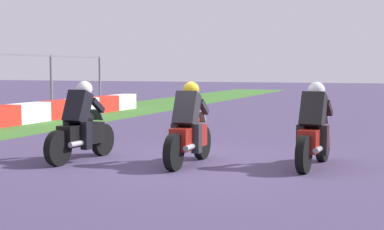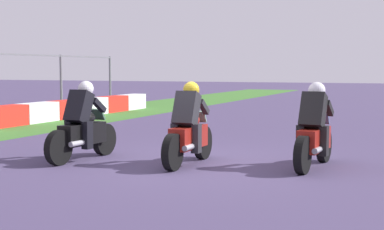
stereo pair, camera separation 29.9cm
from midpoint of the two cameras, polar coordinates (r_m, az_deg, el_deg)
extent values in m
plane|color=#44395A|center=(10.67, -0.92, -4.82)|extent=(120.00, 120.00, 0.00)
cube|color=white|center=(19.23, -16.16, 0.18)|extent=(1.56, 0.60, 0.64)
cube|color=red|center=(20.53, -13.51, 0.51)|extent=(1.56, 0.60, 0.64)
cube|color=white|center=(21.86, -11.17, 0.79)|extent=(1.56, 0.60, 0.64)
cube|color=red|center=(23.23, -9.11, 1.04)|extent=(1.56, 0.60, 0.64)
cube|color=white|center=(24.62, -7.28, 1.27)|extent=(1.56, 0.60, 0.64)
cylinder|color=slate|center=(23.50, -14.03, 3.01)|extent=(0.10, 0.10, 2.28)
cylinder|color=slate|center=(26.74, -9.37, 3.26)|extent=(0.10, 0.10, 2.28)
cylinder|color=black|center=(11.14, 11.99, -2.85)|extent=(0.65, 0.19, 0.64)
cylinder|color=black|center=(9.79, 10.08, -3.85)|extent=(0.65, 0.19, 0.64)
cube|color=maroon|center=(10.44, 11.11, -2.34)|extent=(1.12, 0.41, 0.40)
ellipsoid|color=maroon|center=(10.51, 11.27, -0.66)|extent=(0.50, 0.34, 0.24)
cube|color=red|center=(9.95, 10.39, -2.56)|extent=(0.07, 0.16, 0.08)
cylinder|color=#A5A5AD|center=(10.08, 11.49, -3.34)|extent=(0.43, 0.14, 0.10)
cube|color=black|center=(10.29, 11.02, 0.47)|extent=(0.52, 0.44, 0.66)
sphere|color=silver|center=(10.49, 11.35, 2.40)|extent=(0.32, 0.32, 0.30)
cube|color=#4C6A97|center=(10.89, 11.79, -0.27)|extent=(0.18, 0.27, 0.23)
cube|color=black|center=(10.38, 9.88, -2.37)|extent=(0.19, 0.15, 0.52)
cube|color=black|center=(10.28, 12.03, -2.47)|extent=(0.19, 0.15, 0.52)
cube|color=black|center=(10.71, 10.60, 0.74)|extent=(0.39, 0.13, 0.31)
cube|color=black|center=(10.62, 12.47, 0.68)|extent=(0.39, 0.13, 0.31)
cylinder|color=black|center=(11.19, 0.22, -2.72)|extent=(0.64, 0.15, 0.64)
cylinder|color=black|center=(9.91, -2.67, -3.68)|extent=(0.64, 0.15, 0.64)
cube|color=maroon|center=(10.52, -1.14, -2.20)|extent=(1.10, 0.33, 0.40)
ellipsoid|color=maroon|center=(10.58, -0.93, -0.53)|extent=(0.48, 0.30, 0.24)
cube|color=red|center=(10.05, -2.24, -2.41)|extent=(0.06, 0.16, 0.08)
cylinder|color=#A5A5AD|center=(10.16, -1.05, -3.19)|extent=(0.42, 0.10, 0.10)
cube|color=#26262A|center=(10.38, -1.35, 0.59)|extent=(0.49, 0.40, 0.66)
sphere|color=gold|center=(10.57, -0.90, 2.51)|extent=(0.30, 0.30, 0.30)
cube|color=gray|center=(10.95, -0.15, -0.14)|extent=(0.16, 0.26, 0.23)
cube|color=#26262A|center=(10.49, -2.40, -2.23)|extent=(0.18, 0.14, 0.52)
cube|color=#26262A|center=(10.34, -0.36, -2.32)|extent=(0.18, 0.14, 0.52)
cube|color=#26262A|center=(10.80, -1.46, 0.85)|extent=(0.39, 0.10, 0.31)
cube|color=#26262A|center=(10.67, 0.32, 0.81)|extent=(0.39, 0.10, 0.31)
cylinder|color=black|center=(11.80, -9.52, -2.40)|extent=(0.65, 0.19, 0.64)
cylinder|color=black|center=(10.69, -13.83, -3.20)|extent=(0.65, 0.19, 0.64)
cube|color=black|center=(11.22, -11.58, -1.87)|extent=(1.12, 0.41, 0.40)
ellipsoid|color=black|center=(11.27, -11.30, -0.30)|extent=(0.50, 0.34, 0.24)
cube|color=red|center=(10.81, -13.21, -2.03)|extent=(0.07, 0.16, 0.08)
cylinder|color=#A5A5AD|center=(10.86, -12.01, -2.78)|extent=(0.43, 0.14, 0.10)
cube|color=black|center=(11.09, -11.94, 0.75)|extent=(0.52, 0.44, 0.66)
sphere|color=silver|center=(11.25, -11.29, 2.55)|extent=(0.32, 0.32, 0.30)
cube|color=#446A50|center=(11.58, -10.12, 0.05)|extent=(0.18, 0.27, 0.23)
cube|color=black|center=(11.24, -12.77, -1.87)|extent=(0.19, 0.16, 0.52)
cube|color=black|center=(11.00, -11.13, -1.99)|extent=(0.19, 0.16, 0.52)
cube|color=black|center=(11.50, -11.50, 0.99)|extent=(0.39, 0.13, 0.31)
cube|color=black|center=(11.29, -10.04, 0.95)|extent=(0.39, 0.13, 0.31)
camera|label=1|loc=(0.15, -90.81, -0.07)|focal=54.22mm
camera|label=2|loc=(0.15, 89.19, 0.07)|focal=54.22mm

